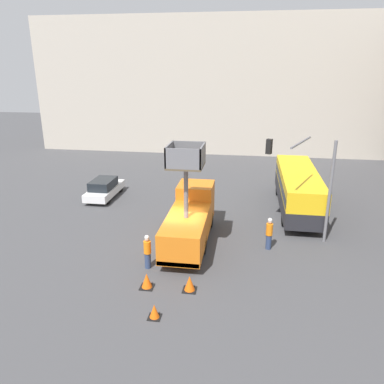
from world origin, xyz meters
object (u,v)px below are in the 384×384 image
road_worker_near_truck (147,252)px  parked_car_curbside (104,188)px  traffic_cone_far_side (154,312)px  traffic_light_pole (307,171)px  traffic_cone_mid_road (147,281)px  city_bus (298,187)px  road_worker_directing (269,233)px  utility_truck (190,217)px  traffic_cone_near_truck (190,284)px

road_worker_near_truck → parked_car_curbside: bearing=36.5°
traffic_cone_far_side → parked_car_curbside: 16.02m
traffic_light_pole → traffic_cone_far_side: 12.09m
parked_car_curbside → traffic_cone_mid_road: bearing=-60.6°
traffic_cone_mid_road → city_bus: bearing=54.9°
road_worker_directing → traffic_cone_mid_road: size_ratio=2.57×
traffic_cone_mid_road → parked_car_curbside: parked_car_curbside is taller
utility_truck → road_worker_directing: 4.64m
traffic_light_pole → road_worker_directing: 4.31m
traffic_cone_far_side → parked_car_curbside: size_ratio=0.14×
traffic_cone_far_side → utility_truck: bearing=87.2°
road_worker_directing → parked_car_curbside: (-12.59, 7.02, -0.19)m
traffic_cone_near_truck → parked_car_curbside: 14.77m
city_bus → traffic_cone_far_side: bearing=161.5°
traffic_cone_mid_road → traffic_cone_far_side: (0.91, -2.14, -0.06)m
traffic_cone_far_side → traffic_cone_mid_road: bearing=113.0°
traffic_cone_near_truck → road_worker_near_truck: bearing=145.2°
road_worker_near_truck → utility_truck: bearing=-21.7°
utility_truck → traffic_cone_near_truck: bearing=-81.3°
utility_truck → city_bus: size_ratio=0.73×
utility_truck → parked_car_curbside: bearing=139.8°
road_worker_near_truck → traffic_cone_near_truck: 3.07m
city_bus → traffic_cone_far_side: city_bus is taller
city_bus → traffic_cone_near_truck: 13.08m
traffic_cone_near_truck → traffic_cone_far_side: bearing=-117.2°
road_worker_near_truck → road_worker_directing: (6.29, 3.13, 0.03)m
utility_truck → traffic_cone_far_side: size_ratio=11.87×
traffic_light_pole → traffic_cone_far_side: traffic_light_pole is taller
traffic_light_pole → road_worker_near_truck: bearing=-148.5°
parked_car_curbside → road_worker_near_truck: bearing=-58.2°
traffic_light_pole → traffic_cone_near_truck: bearing=-130.7°
traffic_light_pole → road_worker_near_truck: (-8.36, -5.12, -3.24)m
utility_truck → traffic_cone_far_side: bearing=-92.8°
city_bus → traffic_cone_far_side: size_ratio=16.16×
traffic_light_pole → road_worker_directing: (-2.07, -1.98, -3.22)m
city_bus → road_worker_near_truck: bearing=148.1°
traffic_light_pole → traffic_cone_near_truck: size_ratio=8.22×
traffic_cone_mid_road → parked_car_curbside: (-6.73, 11.94, 0.42)m
utility_truck → traffic_cone_mid_road: utility_truck is taller
road_worker_near_truck → traffic_cone_near_truck: bearing=-120.1°
parked_car_curbside → traffic_light_pole: bearing=-19.0°
utility_truck → parked_car_curbside: (-7.99, 6.75, -0.77)m
utility_truck → road_worker_directing: size_ratio=3.87×
utility_truck → road_worker_directing: utility_truck is taller
city_bus → traffic_cone_mid_road: size_ratio=13.58×
traffic_light_pole → parked_car_curbside: (-14.66, 5.04, -3.41)m
traffic_cone_far_side → parked_car_curbside: parked_car_curbside is taller
city_bus → road_worker_directing: bearing=170.4°
traffic_cone_near_truck → traffic_cone_mid_road: (-2.05, -0.07, -0.00)m
utility_truck → traffic_cone_near_truck: size_ratio=9.93×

